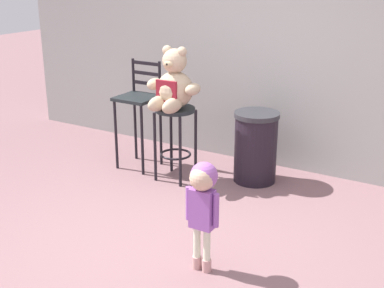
# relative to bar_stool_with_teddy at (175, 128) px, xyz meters

# --- Properties ---
(ground_plane) EXTENTS (24.00, 24.00, 0.00)m
(ground_plane) POSITION_rel_bar_stool_with_teddy_xyz_m (0.61, -1.28, -0.58)
(ground_plane) COLOR #815D61
(building_wall) EXTENTS (6.93, 0.30, 3.59)m
(building_wall) POSITION_rel_bar_stool_with_teddy_xyz_m (0.61, 1.07, 1.22)
(building_wall) COLOR #989A95
(building_wall) RESTS_ON ground_plane
(bar_stool_with_teddy) EXTENTS (0.42, 0.42, 0.80)m
(bar_stool_with_teddy) POSITION_rel_bar_stool_with_teddy_xyz_m (0.00, 0.00, 0.00)
(bar_stool_with_teddy) COLOR black
(bar_stool_with_teddy) RESTS_ON ground_plane
(teddy_bear) EXTENTS (0.60, 0.54, 0.64)m
(teddy_bear) POSITION_rel_bar_stool_with_teddy_xyz_m (0.00, -0.03, 0.46)
(teddy_bear) COLOR tan
(teddy_bear) RESTS_ON bar_stool_with_teddy
(child_walking) EXTENTS (0.28, 0.22, 0.87)m
(child_walking) POSITION_rel_bar_stool_with_teddy_xyz_m (1.13, -1.40, 0.06)
(child_walking) COLOR #C89591
(child_walking) RESTS_ON ground_plane
(trash_bin) EXTENTS (0.48, 0.48, 0.76)m
(trash_bin) POSITION_rel_bar_stool_with_teddy_xyz_m (0.76, 0.39, -0.19)
(trash_bin) COLOR black
(trash_bin) RESTS_ON ground_plane
(bar_chair_empty) EXTENTS (0.43, 0.43, 1.21)m
(bar_chair_empty) POSITION_rel_bar_stool_with_teddy_xyz_m (-0.56, 0.12, 0.15)
(bar_chair_empty) COLOR black
(bar_chair_empty) RESTS_ON ground_plane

